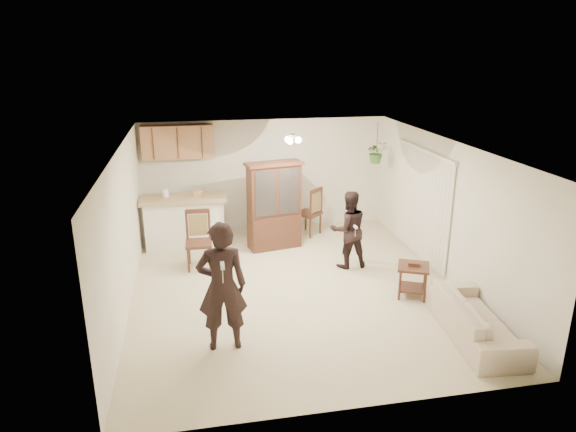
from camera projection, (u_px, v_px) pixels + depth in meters
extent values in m
plane|color=beige|center=(294.00, 287.00, 8.99)|extent=(6.50, 6.50, 0.00)
cube|color=silver|center=(295.00, 146.00, 8.21)|extent=(5.50, 6.50, 0.02)
cube|color=white|center=(266.00, 175.00, 11.63)|extent=(5.50, 0.02, 2.50)
cube|color=white|center=(354.00, 313.00, 5.57)|extent=(5.50, 0.02, 2.50)
cube|color=white|center=(124.00, 230.00, 8.11)|extent=(0.02, 6.50, 2.50)
cube|color=white|center=(446.00, 210.00, 9.09)|extent=(0.02, 6.50, 2.50)
cube|color=white|center=(185.00, 224.00, 10.70)|extent=(1.60, 0.55, 1.00)
cube|color=tan|center=(183.00, 198.00, 10.52)|extent=(1.75, 0.70, 0.08)
cube|color=#996943|center=(178.00, 142.00, 10.86)|extent=(1.50, 0.34, 0.70)
imported|color=#2E5A24|center=(376.00, 152.00, 11.06)|extent=(0.43, 0.37, 0.48)
cylinder|color=black|center=(377.00, 137.00, 10.96)|extent=(0.01, 0.01, 0.65)
imported|color=#EDE2C3|center=(477.00, 314.00, 7.36)|extent=(0.93, 1.94, 0.73)
imported|color=black|center=(222.00, 288.00, 6.93)|extent=(0.66, 0.44, 1.80)
imported|color=black|center=(348.00, 233.00, 9.65)|extent=(0.68, 0.55, 1.35)
cube|color=#381C14|center=(274.00, 231.00, 10.70)|extent=(1.13, 0.63, 0.71)
cube|color=#381C14|center=(274.00, 190.00, 10.42)|extent=(1.12, 0.58, 1.06)
cube|color=silver|center=(274.00, 190.00, 10.42)|extent=(0.91, 0.20, 0.93)
cube|color=#381C14|center=(274.00, 164.00, 10.25)|extent=(1.22, 0.66, 0.05)
cube|color=#381C14|center=(414.00, 267.00, 8.51)|extent=(0.67, 0.67, 0.04)
cube|color=#381C14|center=(412.00, 288.00, 8.63)|extent=(0.56, 0.56, 0.03)
cube|color=#381C14|center=(414.00, 264.00, 8.49)|extent=(0.22, 0.19, 0.06)
cube|color=#381C14|center=(199.00, 244.00, 9.65)|extent=(0.50, 0.50, 0.05)
cube|color=#A38451|center=(198.00, 229.00, 9.56)|extent=(0.36, 0.06, 0.42)
cube|color=#381C14|center=(197.00, 215.00, 9.48)|extent=(0.45, 0.06, 0.08)
cube|color=#381C14|center=(265.00, 215.00, 11.47)|extent=(0.61, 0.61, 0.05)
cube|color=#A38451|center=(264.00, 204.00, 11.38)|extent=(0.26, 0.24, 0.38)
cube|color=#381C14|center=(264.00, 193.00, 11.31)|extent=(0.32, 0.29, 0.08)
cube|color=#381C14|center=(308.00, 213.00, 11.41)|extent=(0.68, 0.68, 0.05)
cube|color=#A38451|center=(308.00, 201.00, 11.32)|extent=(0.29, 0.27, 0.42)
cube|color=#381C14|center=(308.00, 189.00, 11.23)|extent=(0.36, 0.33, 0.08)
cube|color=silver|center=(222.00, 266.00, 6.36)|extent=(0.05, 0.16, 0.05)
cube|color=silver|center=(356.00, 227.00, 9.25)|extent=(0.05, 0.13, 0.04)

